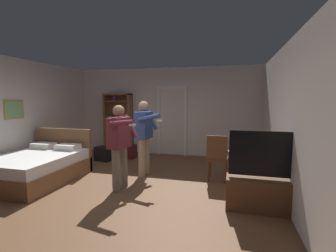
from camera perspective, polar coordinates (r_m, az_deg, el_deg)
The scene contains 15 objects.
ground_plane at distance 4.78m, azimuth -11.29°, elevation -15.02°, with size 7.08×7.08×0.00m, color brown.
wall_back at distance 7.54m, azimuth -0.53°, elevation 3.46°, with size 5.99×0.12×2.70m, color silver.
wall_right at distance 4.12m, azimuth 28.07°, elevation 0.28°, with size 0.12×6.68×2.70m, color silver.
doorway_frame at distance 7.41m, azimuth 0.97°, elevation 2.43°, with size 0.93×0.08×2.13m.
bed at distance 5.91m, azimuth -28.73°, elevation -8.41°, with size 1.54×1.92×1.02m.
bookshelf at distance 7.89m, azimuth -11.70°, elevation 1.14°, with size 0.90×0.32×1.91m.
tv_flatscreen at distance 4.12m, azimuth 22.78°, elevation -13.63°, with size 1.27×0.40×1.26m.
side_table at distance 5.00m, azimuth 17.66°, elevation -8.46°, with size 0.70×0.70×0.70m.
laptop at distance 4.90m, azimuth 17.62°, elevation -5.46°, with size 0.41×0.42×0.17m.
bottle_on_table at distance 4.86m, azimuth 19.49°, elevation -5.09°, with size 0.06×0.06×0.23m.
wooden_chair at distance 5.17m, azimuth 11.64°, elevation -7.04°, with size 0.43×0.43×0.99m.
person_blue_shirt at distance 4.65m, azimuth -11.44°, elevation -3.48°, with size 0.64×0.68×1.62m.
person_striped_shirt at distance 5.44m, azimuth -5.69°, elevation -1.53°, with size 0.68×0.64×1.69m.
suitcase_dark at distance 7.07m, azimuth -15.06°, elevation -6.37°, with size 0.45×0.33×0.40m, color black.
suitcase_small at distance 7.26m, azimuth -9.96°, elevation -5.94°, with size 0.55×0.36×0.39m, color #4C1919.
Camera 1 is at (1.98, -3.99, 1.73)m, focal length 25.55 mm.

